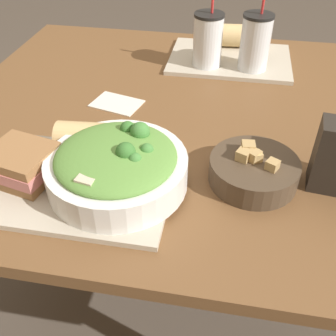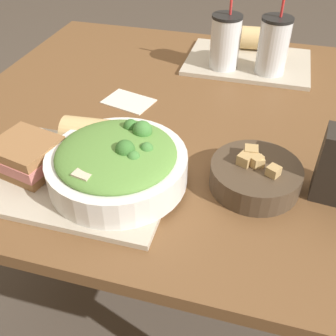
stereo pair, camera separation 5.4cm
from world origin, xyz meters
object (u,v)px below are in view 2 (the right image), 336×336
baguette_near (93,135)px  drink_cup_red (273,47)px  baguette_far (260,38)px  sandwich_near (27,155)px  salad_bowl (117,162)px  soup_bowl (255,175)px  drink_cup_dark (225,43)px  napkin_folded (128,102)px

baguette_near → drink_cup_red: drink_cup_red is taller
baguette_far → drink_cup_red: bearing=-170.1°
sandwich_near → baguette_near: bearing=57.6°
salad_bowl → baguette_near: 0.12m
sandwich_near → baguette_near: baguette_near is taller
salad_bowl → sandwich_near: bearing=-175.5°
soup_bowl → baguette_near: size_ratio=1.36×
drink_cup_dark → napkin_folded: size_ratio=1.58×
salad_bowl → sandwich_near: (-0.18, -0.01, -0.01)m
baguette_far → drink_cup_dark: (-0.09, -0.16, 0.04)m
sandwich_near → baguette_far: size_ratio=1.16×
baguette_near → baguette_far: (0.29, 0.63, 0.00)m
soup_bowl → napkin_folded: (-0.35, 0.24, -0.03)m
baguette_far → salad_bowl: bearing=159.1°
sandwich_near → drink_cup_red: bearing=65.7°
salad_bowl → napkin_folded: salad_bowl is taller
baguette_far → drink_cup_red: size_ratio=0.54×
salad_bowl → baguette_near: bearing=136.3°
baguette_far → drink_cup_dark: bearing=145.2°
sandwich_near → baguette_near: (0.10, 0.10, 0.00)m
baguette_near → drink_cup_dark: 0.52m
soup_bowl → drink_cup_dark: bearing=106.1°
drink_cup_dark → drink_cup_red: (0.13, 0.00, 0.00)m
salad_bowl → drink_cup_red: bearing=66.3°
drink_cup_red → salad_bowl: bearing=-113.7°
salad_bowl → soup_bowl: size_ratio=1.53×
salad_bowl → baguette_near: (-0.09, 0.08, -0.01)m
napkin_folded → soup_bowl: bearing=-34.8°
sandwich_near → baguette_far: baguette_far is taller
soup_bowl → baguette_near: 0.34m
salad_bowl → soup_bowl: (0.25, 0.07, -0.03)m
baguette_far → sandwich_near: bearing=147.0°
soup_bowl → baguette_near: baguette_near is taller
salad_bowl → drink_cup_dark: size_ratio=1.20×
baguette_far → soup_bowl: bearing=179.4°
salad_bowl → drink_cup_red: 0.61m
drink_cup_dark → drink_cup_red: bearing=0.0°
salad_bowl → drink_cup_dark: bearing=78.7°
baguette_near → soup_bowl: bearing=-97.8°
sandwich_near → drink_cup_dark: bearing=75.2°
drink_cup_red → baguette_near: bearing=-124.9°
napkin_folded → drink_cup_dark: bearing=50.9°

